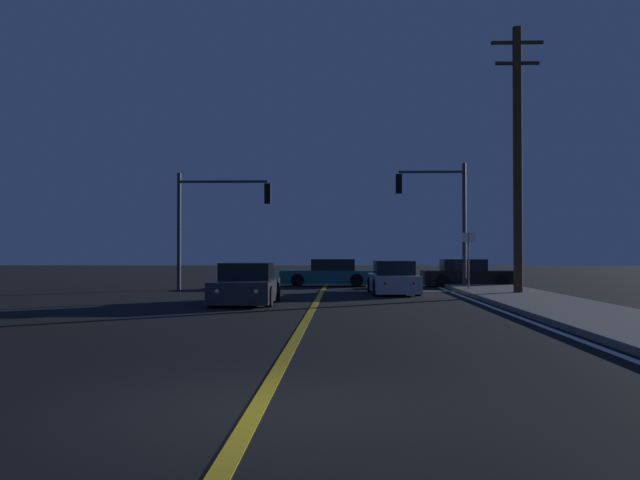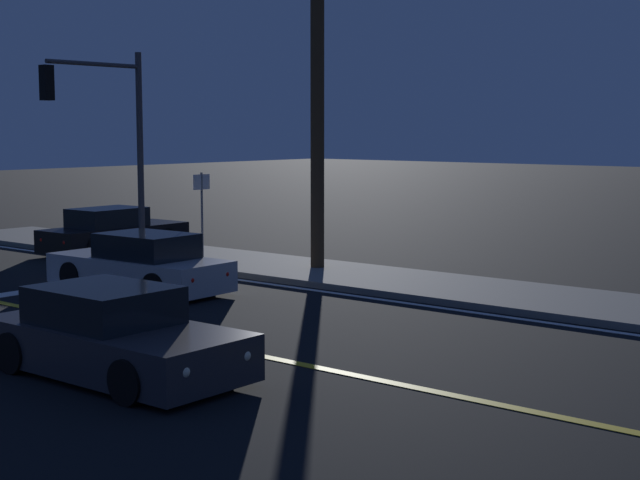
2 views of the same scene
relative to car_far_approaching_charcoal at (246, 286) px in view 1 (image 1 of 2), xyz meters
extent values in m
plane|color=black|center=(2.29, -15.52, -0.58)|extent=(160.00, 160.00, 0.00)
cube|color=slate|center=(9.59, -3.27, -0.51)|extent=(3.20, 44.09, 0.15)
cube|color=gold|center=(2.29, -3.27, -0.58)|extent=(0.20, 41.64, 0.01)
cube|color=white|center=(7.74, -3.27, -0.58)|extent=(0.16, 41.64, 0.01)
cube|color=white|center=(5.14, 7.47, -0.58)|extent=(5.71, 0.50, 0.01)
cube|color=#2D2D33|center=(0.00, -0.06, -0.14)|extent=(1.93, 4.34, 0.68)
cube|color=black|center=(0.00, 0.20, 0.46)|extent=(1.64, 2.00, 0.60)
cylinder|color=black|center=(0.90, -1.39, -0.26)|extent=(0.23, 0.64, 0.64)
cylinder|color=black|center=(-0.87, -1.41, -0.26)|extent=(0.23, 0.64, 0.64)
cylinder|color=black|center=(0.87, 1.29, -0.26)|extent=(0.23, 0.64, 0.64)
cylinder|color=black|center=(-0.90, 1.27, -0.26)|extent=(0.23, 0.64, 0.64)
sphere|color=#FFF4CC|center=(0.60, -2.16, -0.06)|extent=(0.18, 0.18, 0.18)
sphere|color=#FFF4CC|center=(-0.57, -2.17, -0.06)|extent=(0.18, 0.18, 0.18)
sphere|color=red|center=(0.57, 2.05, -0.06)|extent=(0.14, 0.14, 0.14)
sphere|color=red|center=(-0.60, 2.04, -0.06)|extent=(0.14, 0.14, 0.14)
cube|color=#195960|center=(2.40, 12.05, -0.14)|extent=(4.68, 1.87, 0.68)
cube|color=black|center=(2.68, 12.04, 0.46)|extent=(2.16, 1.58, 0.60)
cylinder|color=black|center=(0.94, 11.21, -0.26)|extent=(0.64, 0.23, 0.64)
cylinder|color=black|center=(0.96, 12.91, -0.26)|extent=(0.64, 0.23, 0.64)
cylinder|color=black|center=(3.83, 11.18, -0.26)|extent=(0.64, 0.23, 0.64)
cylinder|color=black|center=(3.85, 12.88, -0.26)|extent=(0.64, 0.23, 0.64)
sphere|color=#FFF4CC|center=(0.12, 11.51, -0.06)|extent=(0.18, 0.18, 0.18)
sphere|color=#FFF4CC|center=(0.13, 12.63, -0.06)|extent=(0.18, 0.18, 0.18)
sphere|color=red|center=(4.67, 11.46, -0.06)|extent=(0.14, 0.14, 0.14)
sphere|color=red|center=(4.68, 12.58, -0.06)|extent=(0.14, 0.14, 0.14)
cube|color=#B2B5BA|center=(5.20, 5.62, -0.14)|extent=(1.92, 4.57, 0.68)
cube|color=black|center=(5.21, 5.35, 0.46)|extent=(1.58, 2.13, 0.60)
cylinder|color=black|center=(4.34, 6.98, -0.26)|extent=(0.24, 0.65, 0.64)
cylinder|color=black|center=(5.96, 7.04, -0.26)|extent=(0.24, 0.65, 0.64)
cylinder|color=black|center=(4.45, 4.19, -0.26)|extent=(0.24, 0.65, 0.64)
cylinder|color=black|center=(6.07, 4.25, -0.26)|extent=(0.24, 0.65, 0.64)
sphere|color=#FFF4CC|center=(4.58, 7.79, -0.06)|extent=(0.18, 0.18, 0.18)
sphere|color=#FFF4CC|center=(5.66, 7.83, -0.06)|extent=(0.18, 0.18, 0.18)
sphere|color=red|center=(4.75, 3.39, -0.06)|extent=(0.14, 0.14, 0.14)
sphere|color=red|center=(5.83, 3.44, -0.06)|extent=(0.14, 0.14, 0.14)
cube|color=black|center=(9.33, 11.66, -0.14)|extent=(4.59, 1.82, 0.68)
cube|color=black|center=(9.05, 11.66, 0.46)|extent=(2.13, 1.52, 0.60)
cylinder|color=black|center=(10.72, 12.49, -0.26)|extent=(0.64, 0.23, 0.64)
cylinder|color=black|center=(10.76, 10.90, -0.26)|extent=(0.64, 0.23, 0.64)
cylinder|color=black|center=(7.90, 12.43, -0.26)|extent=(0.64, 0.23, 0.64)
cylinder|color=black|center=(7.93, 10.83, -0.26)|extent=(0.64, 0.23, 0.64)
sphere|color=#FFF4CC|center=(11.53, 12.25, -0.06)|extent=(0.18, 0.18, 0.18)
sphere|color=#FFF4CC|center=(11.56, 11.18, -0.06)|extent=(0.18, 0.18, 0.18)
sphere|color=red|center=(7.09, 12.14, -0.06)|extent=(0.14, 0.14, 0.14)
sphere|color=red|center=(7.11, 11.08, -0.06)|extent=(0.14, 0.14, 0.14)
cylinder|color=#38383D|center=(8.79, 9.77, 2.33)|extent=(0.18, 0.18, 5.82)
cylinder|color=#38383D|center=(7.28, 9.77, 4.84)|extent=(3.03, 0.12, 0.12)
cube|color=black|center=(5.77, 9.77, 4.29)|extent=(0.28, 0.28, 0.90)
sphere|color=red|center=(5.77, 9.77, 4.56)|extent=(0.22, 0.22, 0.22)
sphere|color=#4C2D05|center=(5.77, 9.77, 4.29)|extent=(0.22, 0.22, 0.22)
sphere|color=#0A3814|center=(5.77, 9.77, 4.02)|extent=(0.22, 0.22, 0.22)
cylinder|color=#38383D|center=(-4.22, 8.37, 2.05)|extent=(0.18, 0.18, 5.26)
cylinder|color=#38383D|center=(-2.22, 8.37, 4.28)|extent=(4.01, 0.12, 0.12)
cube|color=black|center=(-0.21, 8.37, 3.73)|extent=(0.28, 0.28, 0.90)
sphere|color=red|center=(-0.21, 8.37, 4.00)|extent=(0.22, 0.22, 0.22)
sphere|color=#4C2D05|center=(-0.21, 8.37, 3.73)|extent=(0.22, 0.22, 0.22)
sphere|color=#0A3814|center=(-0.21, 8.37, 3.46)|extent=(0.22, 0.22, 0.22)
cylinder|color=#42301E|center=(9.89, 4.18, 4.60)|extent=(0.35, 0.35, 10.37)
cube|color=#42301E|center=(9.89, 4.18, 9.19)|extent=(1.99, 0.12, 0.12)
cube|color=#42301E|center=(9.89, 4.18, 8.39)|extent=(1.68, 0.12, 0.12)
cylinder|color=slate|center=(8.49, 6.97, 0.70)|extent=(0.06, 0.06, 2.56)
cube|color=white|center=(8.49, 6.97, 1.73)|extent=(0.56, 0.04, 0.40)
camera|label=1|loc=(3.24, -23.03, 1.12)|focal=39.51mm
camera|label=2|loc=(-8.91, -11.35, 3.13)|focal=53.60mm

